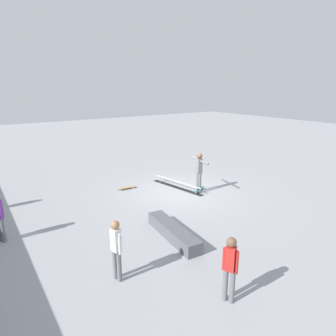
# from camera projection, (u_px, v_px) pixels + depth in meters

# --- Properties ---
(ground_plane) EXTENTS (60.00, 60.00, 0.00)m
(ground_plane) POSITION_uv_depth(u_px,v_px,m) (183.00, 192.00, 12.52)
(ground_plane) COLOR #9E9EA3
(grind_rail) EXTENTS (2.90, 0.75, 0.31)m
(grind_rail) POSITION_uv_depth(u_px,v_px,m) (177.00, 185.00, 13.04)
(grind_rail) COLOR black
(grind_rail) RESTS_ON ground_plane
(skate_ledge) EXTENTS (2.48, 0.74, 0.38)m
(skate_ledge) POSITION_uv_depth(u_px,v_px,m) (173.00, 232.00, 8.71)
(skate_ledge) COLOR #595960
(skate_ledge) RESTS_ON ground_plane
(skater_main) EXTENTS (1.38, 0.34, 1.72)m
(skater_main) POSITION_uv_depth(u_px,v_px,m) (199.00, 170.00, 12.24)
(skater_main) COLOR slate
(skater_main) RESTS_ON ground_plane
(skateboard_main) EXTENTS (0.59, 0.79, 0.09)m
(skateboard_main) POSITION_uv_depth(u_px,v_px,m) (199.00, 189.00, 12.67)
(skateboard_main) COLOR teal
(skateboard_main) RESTS_ON ground_plane
(bystander_red_shirt) EXTENTS (0.33, 0.24, 1.50)m
(bystander_red_shirt) POSITION_uv_depth(u_px,v_px,m) (230.00, 266.00, 5.94)
(bystander_red_shirt) COLOR slate
(bystander_red_shirt) RESTS_ON ground_plane
(bystander_white_shirt) EXTENTS (0.35, 0.22, 1.52)m
(bystander_white_shirt) POSITION_uv_depth(u_px,v_px,m) (116.00, 247.00, 6.63)
(bystander_white_shirt) COLOR slate
(bystander_white_shirt) RESTS_ON ground_plane
(loose_skateboard_natural) EXTENTS (0.32, 0.82, 0.09)m
(loose_skateboard_natural) POSITION_uv_depth(u_px,v_px,m) (126.00, 188.00, 12.86)
(loose_skateboard_natural) COLOR tan
(loose_skateboard_natural) RESTS_ON ground_plane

